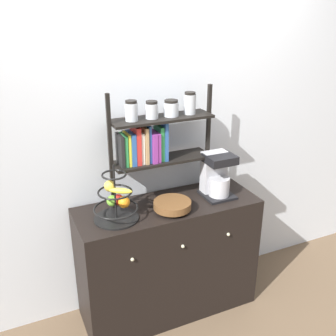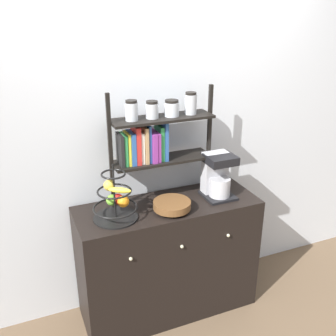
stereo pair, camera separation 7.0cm
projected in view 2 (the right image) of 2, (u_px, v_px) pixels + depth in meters
ground_plane at (180, 327)px, 2.84m from camera, size 12.00×12.00×0.00m
wall_back at (153, 135)px, 2.77m from camera, size 7.00×0.05×2.60m
sideboard at (168, 258)px, 2.86m from camera, size 1.27×0.48×0.88m
coffee_maker at (217, 176)px, 2.77m from camera, size 0.21×0.22×0.32m
fruit_stand at (115, 201)px, 2.49m from camera, size 0.29×0.29×0.37m
wooden_bowl at (172, 205)px, 2.60m from camera, size 0.25×0.25×0.07m
shelf_hutch at (153, 136)px, 2.58m from camera, size 0.73×0.20×0.78m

